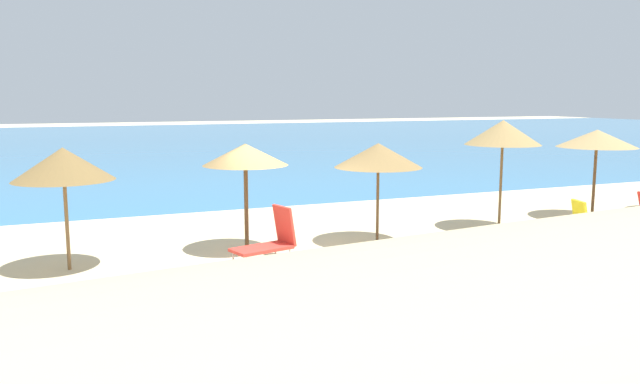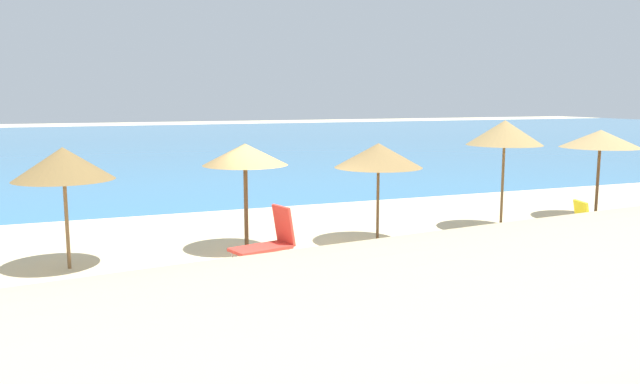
% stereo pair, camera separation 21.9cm
% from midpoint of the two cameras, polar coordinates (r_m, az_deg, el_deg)
% --- Properties ---
extents(ground_plane, '(160.00, 160.00, 0.00)m').
position_cam_midpoint_polar(ground_plane, '(13.87, -3.12, -6.31)').
color(ground_plane, beige).
extents(sea_water, '(160.00, 63.04, 0.01)m').
position_cam_midpoint_polar(sea_water, '(51.20, -17.51, 4.22)').
color(sea_water, teal).
rests_on(sea_water, ground_plane).
extents(beach_umbrella_2, '(2.04, 2.04, 2.55)m').
position_cam_midpoint_polar(beach_umbrella_2, '(13.90, -22.62, 2.34)').
color(beach_umbrella_2, brown).
rests_on(beach_umbrella_2, ground_plane).
extents(beach_umbrella_3, '(1.96, 1.96, 2.51)m').
position_cam_midpoint_polar(beach_umbrella_3, '(14.52, -7.20, 3.34)').
color(beach_umbrella_3, brown).
rests_on(beach_umbrella_3, ground_plane).
extents(beach_umbrella_4, '(2.13, 2.13, 2.47)m').
position_cam_midpoint_polar(beach_umbrella_4, '(15.27, 4.88, 3.31)').
color(beach_umbrella_4, brown).
rests_on(beach_umbrella_4, ground_plane).
extents(beach_umbrella_5, '(2.01, 2.01, 2.96)m').
position_cam_midpoint_polar(beach_umbrella_5, '(17.50, 15.87, 5.18)').
color(beach_umbrella_5, brown).
rests_on(beach_umbrella_5, ground_plane).
extents(beach_umbrella_6, '(2.26, 2.26, 2.62)m').
position_cam_midpoint_polar(beach_umbrella_6, '(20.04, 23.48, 4.44)').
color(beach_umbrella_6, brown).
rests_on(beach_umbrella_6, ground_plane).
extents(lounge_chair_0, '(1.66, 0.71, 0.96)m').
position_cam_midpoint_polar(lounge_chair_0, '(19.24, 26.36, -1.84)').
color(lounge_chair_0, red).
rests_on(lounge_chair_0, ground_plane).
extents(lounge_chair_2, '(1.59, 0.95, 0.99)m').
position_cam_midpoint_polar(lounge_chair_2, '(16.95, 20.60, -2.55)').
color(lounge_chair_2, yellow).
rests_on(lounge_chair_2, ground_plane).
extents(lounge_chair_4, '(1.49, 1.00, 1.18)m').
position_cam_midpoint_polar(lounge_chair_4, '(13.94, -5.00, -4.34)').
color(lounge_chair_4, red).
rests_on(lounge_chair_4, ground_plane).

